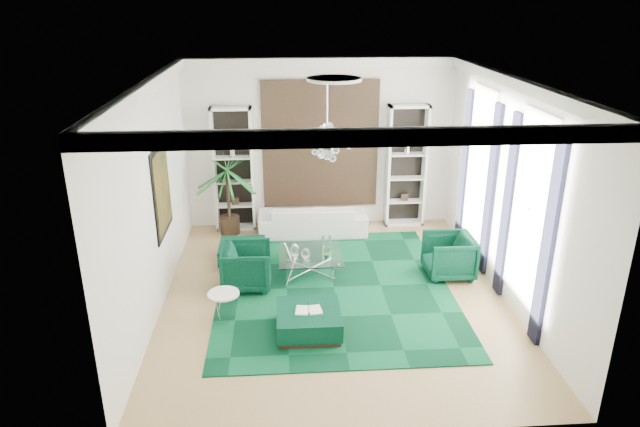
{
  "coord_description": "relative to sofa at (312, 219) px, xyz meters",
  "views": [
    {
      "loc": [
        -0.88,
        -9.0,
        5.03
      ],
      "look_at": [
        -0.21,
        0.5,
        1.38
      ],
      "focal_mm": 32.0,
      "sensor_mm": 36.0,
      "label": 1
    }
  ],
  "objects": [
    {
      "name": "book",
      "position": [
        -0.29,
        -4.05,
        0.07
      ],
      "size": [
        0.42,
        0.28,
        0.03
      ],
      "primitive_type": "cube",
      "color": "white",
      "rests_on": "ottoman_front"
    },
    {
      "name": "window_near",
      "position": [
        3.21,
        -3.76,
        1.55
      ],
      "size": [
        0.03,
        1.1,
        2.9
      ],
      "primitive_type": "cube",
      "color": "white",
      "rests_on": "wall_right"
    },
    {
      "name": "armchair_right",
      "position": [
        2.46,
        -2.25,
        0.06
      ],
      "size": [
        0.89,
        0.87,
        0.81
      ],
      "primitive_type": "imported",
      "rotation": [
        0.0,
        0.0,
        -1.57
      ],
      "color": "black",
      "rests_on": "floor"
    },
    {
      "name": "shelving_left",
      "position": [
        -1.73,
        0.45,
        1.05
      ],
      "size": [
        0.9,
        0.38,
        2.8
      ],
      "primitive_type": null,
      "color": "white",
      "rests_on": "floor"
    },
    {
      "name": "ottoman_front",
      "position": [
        -0.29,
        -4.05,
        -0.15
      ],
      "size": [
        1.0,
        1.0,
        0.4
      ],
      "primitive_type": "cube",
      "color": "black",
      "rests_on": "floor"
    },
    {
      "name": "ottoman_side",
      "position": [
        -1.49,
        -1.39,
        -0.15
      ],
      "size": [
        0.9,
        0.9,
        0.4
      ],
      "primitive_type": "cube",
      "color": "black",
      "rests_on": "floor"
    },
    {
      "name": "crown_molding",
      "position": [
        0.22,
        -2.86,
        3.35
      ],
      "size": [
        6.0,
        7.0,
        0.18
      ],
      "primitive_type": null,
      "color": "white",
      "rests_on": "ceiling"
    },
    {
      "name": "curtain_near_a",
      "position": [
        3.17,
        -4.54,
        1.3
      ],
      "size": [
        0.07,
        0.3,
        3.25
      ],
      "primitive_type": "cube",
      "color": "black",
      "rests_on": "floor"
    },
    {
      "name": "armchair_left",
      "position": [
        -1.34,
        -2.43,
        0.06
      ],
      "size": [
        0.89,
        0.87,
        0.81
      ],
      "primitive_type": "imported",
      "rotation": [
        0.0,
        0.0,
        1.57
      ],
      "color": "black",
      "rests_on": "floor"
    },
    {
      "name": "shelving_right",
      "position": [
        2.17,
        0.45,
        1.05
      ],
      "size": [
        0.9,
        0.38,
        2.8
      ],
      "primitive_type": null,
      "color": "white",
      "rests_on": "floor"
    },
    {
      "name": "wall_left",
      "position": [
        -2.79,
        -2.86,
        1.55
      ],
      "size": [
        0.02,
        7.0,
        3.8
      ],
      "primitive_type": "cube",
      "color": "white",
      "rests_on": "ground"
    },
    {
      "name": "wall_front",
      "position": [
        0.22,
        -6.37,
        1.55
      ],
      "size": [
        6.0,
        0.02,
        3.8
      ],
      "primitive_type": "cube",
      "color": "white",
      "rests_on": "ground"
    },
    {
      "name": "ceiling",
      "position": [
        0.22,
        -2.86,
        3.46
      ],
      "size": [
        6.0,
        7.0,
        0.02
      ],
      "primitive_type": "cube",
      "color": "white",
      "rests_on": "ground"
    },
    {
      "name": "coffee_table",
      "position": [
        -0.15,
        -1.98,
        -0.14
      ],
      "size": [
        1.2,
        1.2,
        0.41
      ],
      "primitive_type": null,
      "color": "white",
      "rests_on": "floor"
    },
    {
      "name": "sofa",
      "position": [
        0.0,
        0.0,
        0.0
      ],
      "size": [
        2.39,
        0.94,
        0.7
      ],
      "primitive_type": "imported",
      "rotation": [
        0.0,
        0.0,
        3.14
      ],
      "color": "silver",
      "rests_on": "floor"
    },
    {
      "name": "wall_right",
      "position": [
        3.23,
        -2.86,
        1.55
      ],
      "size": [
        0.02,
        7.0,
        3.8
      ],
      "primitive_type": "cube",
      "color": "white",
      "rests_on": "ground"
    },
    {
      "name": "palm",
      "position": [
        -1.85,
        0.15,
        0.85
      ],
      "size": [
        1.5,
        1.5,
        2.4
      ],
      "primitive_type": null,
      "color": "#1E6529",
      "rests_on": "floor"
    },
    {
      "name": "tapestry",
      "position": [
        0.22,
        0.6,
        1.55
      ],
      "size": [
        2.5,
        0.06,
        2.8
      ],
      "primitive_type": "cube",
      "color": "black",
      "rests_on": "wall_back"
    },
    {
      "name": "ceiling_medallion",
      "position": [
        0.22,
        -2.56,
        3.42
      ],
      "size": [
        0.9,
        0.9,
        0.05
      ],
      "primitive_type": "cylinder",
      "color": "white",
      "rests_on": "ceiling"
    },
    {
      "name": "painting",
      "position": [
        -2.75,
        -2.26,
        1.5
      ],
      "size": [
        0.04,
        1.3,
        1.6
      ],
      "primitive_type": "cube",
      "color": "black",
      "rests_on": "wall_left"
    },
    {
      "name": "chandelier",
      "position": [
        0.08,
        -2.81,
        2.5
      ],
      "size": [
        0.8,
        0.8,
        0.72
      ],
      "primitive_type": null,
      "color": "white",
      "rests_on": "ceiling"
    },
    {
      "name": "wall_back",
      "position": [
        0.22,
        0.65,
        1.55
      ],
      "size": [
        6.0,
        0.02,
        3.8
      ],
      "primitive_type": "cube",
      "color": "white",
      "rests_on": "ground"
    },
    {
      "name": "side_table",
      "position": [
        -1.66,
        -3.59,
        -0.1
      ],
      "size": [
        0.52,
        0.52,
        0.5
      ],
      "primitive_type": "cylinder",
      "color": "white",
      "rests_on": "floor"
    },
    {
      "name": "window_far",
      "position": [
        3.21,
        -1.36,
        1.55
      ],
      "size": [
        0.03,
        1.1,
        2.9
      ],
      "primitive_type": "cube",
      "color": "white",
      "rests_on": "wall_right"
    },
    {
      "name": "table_plant",
      "position": [
        0.15,
        -2.23,
        0.18
      ],
      "size": [
        0.13,
        0.11,
        0.24
      ],
      "primitive_type": "imported",
      "color": "#1E6529",
      "rests_on": "coffee_table"
    },
    {
      "name": "rug",
      "position": [
        0.24,
        -2.6,
        -0.34
      ],
      "size": [
        4.2,
        5.0,
        0.02
      ],
      "primitive_type": "cube",
      "color": "black",
      "rests_on": "floor"
    },
    {
      "name": "floor",
      "position": [
        0.22,
        -2.86,
        -0.36
      ],
      "size": [
        6.0,
        7.0,
        0.02
      ],
      "primitive_type": "cube",
      "color": "tan",
      "rests_on": "ground"
    },
    {
      "name": "curtain_near_b",
      "position": [
        3.17,
        -2.98,
        1.3
      ],
      "size": [
        0.07,
        0.3,
        3.25
      ],
      "primitive_type": "cube",
      "color": "black",
      "rests_on": "floor"
    },
    {
      "name": "curtain_far_b",
      "position": [
        3.17,
        -0.58,
        1.3
      ],
      "size": [
        0.07,
        0.3,
        3.25
      ],
      "primitive_type": "cube",
      "color": "black",
      "rests_on": "floor"
    },
    {
      "name": "curtain_far_a",
      "position": [
        3.17,
        -2.14,
        1.3
      ],
      "size": [
        0.07,
        0.3,
        3.25
      ],
      "primitive_type": "cube",
      "color": "black",
      "rests_on": "floor"
    }
  ]
}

